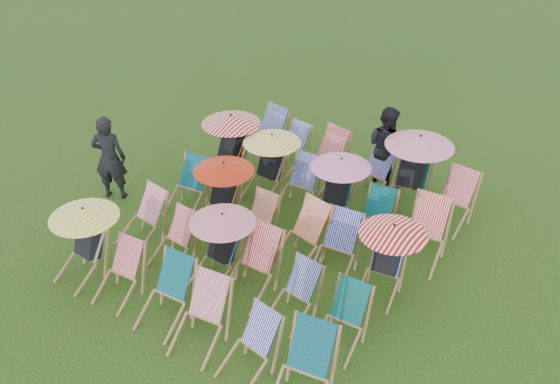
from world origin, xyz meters
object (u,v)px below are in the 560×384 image
Objects in this scene: deckchair_29 at (453,200)px; person_left at (109,158)px; person_rear at (386,146)px; deckchair_0 at (82,242)px; deckchair_5 at (303,372)px.

deckchair_29 is 0.57× the size of person_left.
person_left is at bearing 56.14° from person_rear.
person_rear is (2.53, 5.11, 0.15)m from deckchair_0.
deckchair_5 is 4.66m from deckchair_29.
person_left is (-5.47, -2.79, 0.36)m from deckchair_29.
deckchair_0 is 5.70m from person_rear.
deckchair_29 is (0.05, 4.66, -0.03)m from deckchair_5.
deckchair_0 is 0.77× the size of person_rear.
deckchair_5 is at bearing 122.28° from person_rear.
person_left reaches higher than person_rear.
deckchair_29 is 1.70m from person_rear.
person_left reaches higher than deckchair_29.
person_left is (-5.42, 1.87, 0.32)m from deckchair_5.
person_rear reaches higher than deckchair_5.
deckchair_29 is (4.12, 4.59, -0.19)m from deckchair_0.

